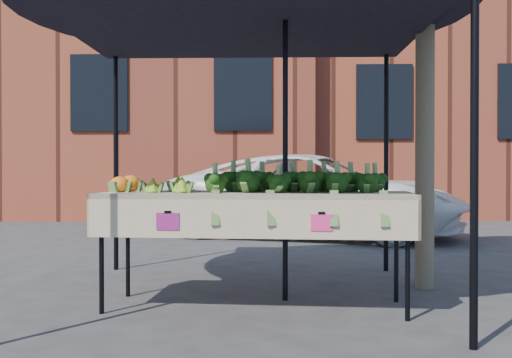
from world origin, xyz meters
name	(u,v)px	position (x,y,z in m)	size (l,w,h in m)	color
ground	(254,307)	(0.00, 0.00, 0.00)	(90.00, 90.00, 0.00)	#2D2D2F
table	(255,250)	(0.01, -0.01, 0.45)	(2.45, 0.97, 0.90)	#C3AC8F
canopy	(243,135)	(-0.10, 0.35, 1.37)	(3.16, 3.16, 2.74)	black
broccoli_heap	(297,178)	(0.33, 0.01, 1.01)	(1.44, 0.54, 0.22)	black
romanesco_cluster	(170,181)	(-0.66, -0.03, 0.99)	(0.40, 0.44, 0.17)	#93AD25
cauliflower_pair	(125,182)	(-1.03, 0.05, 0.98)	(0.20, 0.40, 0.16)	orange
vehicle	(316,88)	(0.82, 5.22, 2.41)	(2.22, 1.34, 4.81)	white
street_tree	(425,16)	(1.52, 0.83, 2.47)	(2.50, 2.50, 4.94)	#1E4C14
building_left	(86,46)	(-5.00, 12.00, 4.50)	(12.00, 8.00, 9.00)	brown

